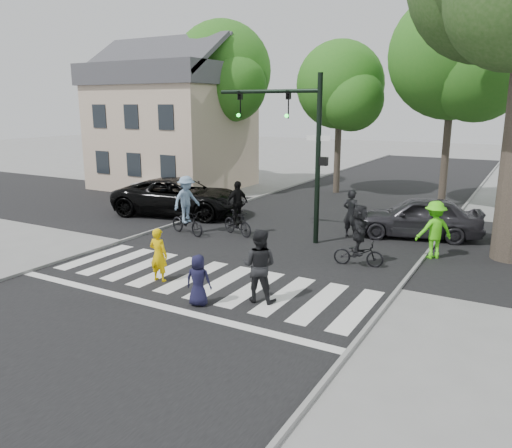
{
  "coord_description": "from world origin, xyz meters",
  "views": [
    {
      "loc": [
        7.97,
        -10.19,
        4.93
      ],
      "look_at": [
        0.5,
        3.0,
        1.3
      ],
      "focal_mm": 35.0,
      "sensor_mm": 36.0,
      "label": 1
    }
  ],
  "objects_px": {
    "cyclist_right": "(359,239)",
    "car_suv": "(180,197)",
    "traffic_signal": "(297,134)",
    "car_grey": "(418,217)",
    "pedestrian_child": "(198,280)",
    "cyclist_mid": "(237,213)",
    "cyclist_left": "(187,209)",
    "pedestrian_woman": "(159,255)",
    "pedestrian_adult": "(259,266)"
  },
  "relations": [
    {
      "from": "cyclist_mid",
      "to": "cyclist_left",
      "type": "bearing_deg",
      "value": -155.0
    },
    {
      "from": "pedestrian_child",
      "to": "cyclist_mid",
      "type": "distance_m",
      "value": 6.97
    },
    {
      "from": "cyclist_mid",
      "to": "cyclist_right",
      "type": "distance_m",
      "value": 5.43
    },
    {
      "from": "car_suv",
      "to": "cyclist_mid",
      "type": "bearing_deg",
      "value": -126.85
    },
    {
      "from": "cyclist_right",
      "to": "car_suv",
      "type": "distance_m",
      "value": 10.01
    },
    {
      "from": "pedestrian_child",
      "to": "cyclist_left",
      "type": "distance_m",
      "value": 7.19
    },
    {
      "from": "car_grey",
      "to": "cyclist_right",
      "type": "bearing_deg",
      "value": -25.73
    },
    {
      "from": "car_suv",
      "to": "car_grey",
      "type": "distance_m",
      "value": 10.39
    },
    {
      "from": "traffic_signal",
      "to": "cyclist_mid",
      "type": "relative_size",
      "value": 2.83
    },
    {
      "from": "cyclist_right",
      "to": "car_suv",
      "type": "height_order",
      "value": "cyclist_right"
    },
    {
      "from": "cyclist_right",
      "to": "pedestrian_woman",
      "type": "bearing_deg",
      "value": -137.45
    },
    {
      "from": "cyclist_mid",
      "to": "car_suv",
      "type": "height_order",
      "value": "cyclist_mid"
    },
    {
      "from": "cyclist_right",
      "to": "car_grey",
      "type": "relative_size",
      "value": 0.42
    },
    {
      "from": "cyclist_left",
      "to": "car_suv",
      "type": "height_order",
      "value": "cyclist_left"
    },
    {
      "from": "pedestrian_child",
      "to": "cyclist_right",
      "type": "bearing_deg",
      "value": -132.0
    },
    {
      "from": "pedestrian_woman",
      "to": "car_grey",
      "type": "bearing_deg",
      "value": -125.57
    },
    {
      "from": "traffic_signal",
      "to": "pedestrian_adult",
      "type": "distance_m",
      "value": 6.78
    },
    {
      "from": "car_suv",
      "to": "traffic_signal",
      "type": "bearing_deg",
      "value": -115.23
    },
    {
      "from": "traffic_signal",
      "to": "pedestrian_woman",
      "type": "relative_size",
      "value": 3.85
    },
    {
      "from": "pedestrian_adult",
      "to": "pedestrian_child",
      "type": "bearing_deg",
      "value": 29.6
    },
    {
      "from": "cyclist_mid",
      "to": "car_grey",
      "type": "relative_size",
      "value": 0.46
    },
    {
      "from": "cyclist_mid",
      "to": "car_suv",
      "type": "xyz_separation_m",
      "value": [
        -4.21,
        1.87,
        -0.03
      ]
    },
    {
      "from": "traffic_signal",
      "to": "pedestrian_child",
      "type": "distance_m",
      "value": 7.6
    },
    {
      "from": "pedestrian_woman",
      "to": "car_suv",
      "type": "relative_size",
      "value": 0.26
    },
    {
      "from": "pedestrian_child",
      "to": "cyclist_left",
      "type": "xyz_separation_m",
      "value": [
        -4.56,
        5.55,
        0.33
      ]
    },
    {
      "from": "cyclist_left",
      "to": "cyclist_mid",
      "type": "xyz_separation_m",
      "value": [
        1.78,
        0.83,
        -0.12
      ]
    },
    {
      "from": "cyclist_mid",
      "to": "car_grey",
      "type": "height_order",
      "value": "cyclist_mid"
    },
    {
      "from": "traffic_signal",
      "to": "cyclist_right",
      "type": "distance_m",
      "value": 4.65
    },
    {
      "from": "pedestrian_adult",
      "to": "cyclist_right",
      "type": "distance_m",
      "value": 4.26
    },
    {
      "from": "pedestrian_adult",
      "to": "traffic_signal",
      "type": "bearing_deg",
      "value": -83.95
    },
    {
      "from": "pedestrian_adult",
      "to": "cyclist_mid",
      "type": "relative_size",
      "value": 0.9
    },
    {
      "from": "cyclist_mid",
      "to": "cyclist_right",
      "type": "bearing_deg",
      "value": -14.2
    },
    {
      "from": "pedestrian_woman",
      "to": "pedestrian_adult",
      "type": "relative_size",
      "value": 0.82
    },
    {
      "from": "traffic_signal",
      "to": "pedestrian_adult",
      "type": "relative_size",
      "value": 3.14
    },
    {
      "from": "pedestrian_child",
      "to": "car_suv",
      "type": "xyz_separation_m",
      "value": [
        -6.99,
        8.25,
        0.18
      ]
    },
    {
      "from": "pedestrian_woman",
      "to": "car_suv",
      "type": "bearing_deg",
      "value": -59.8
    },
    {
      "from": "cyclist_left",
      "to": "cyclist_right",
      "type": "xyz_separation_m",
      "value": [
        7.05,
        -0.5,
        -0.12
      ]
    },
    {
      "from": "cyclist_left",
      "to": "cyclist_mid",
      "type": "bearing_deg",
      "value": 25.0
    },
    {
      "from": "pedestrian_woman",
      "to": "pedestrian_child",
      "type": "distance_m",
      "value": 2.23
    },
    {
      "from": "traffic_signal",
      "to": "pedestrian_woman",
      "type": "xyz_separation_m",
      "value": [
        -1.48,
        -5.95,
        -3.12
      ]
    },
    {
      "from": "pedestrian_child",
      "to": "pedestrian_adult",
      "type": "height_order",
      "value": "pedestrian_adult"
    },
    {
      "from": "cyclist_left",
      "to": "car_suv",
      "type": "relative_size",
      "value": 0.38
    },
    {
      "from": "pedestrian_child",
      "to": "car_suv",
      "type": "bearing_deg",
      "value": -65.52
    },
    {
      "from": "car_grey",
      "to": "pedestrian_child",
      "type": "bearing_deg",
      "value": -34.39
    },
    {
      "from": "cyclist_left",
      "to": "car_suv",
      "type": "distance_m",
      "value": 3.64
    },
    {
      "from": "pedestrian_child",
      "to": "cyclist_left",
      "type": "relative_size",
      "value": 0.58
    },
    {
      "from": "pedestrian_child",
      "to": "cyclist_left",
      "type": "height_order",
      "value": "cyclist_left"
    },
    {
      "from": "traffic_signal",
      "to": "pedestrian_child",
      "type": "bearing_deg",
      "value": -85.35
    },
    {
      "from": "cyclist_left",
      "to": "car_grey",
      "type": "xyz_separation_m",
      "value": [
        7.88,
        3.99,
        -0.2
      ]
    },
    {
      "from": "pedestrian_woman",
      "to": "cyclist_mid",
      "type": "bearing_deg",
      "value": -86.06
    }
  ]
}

